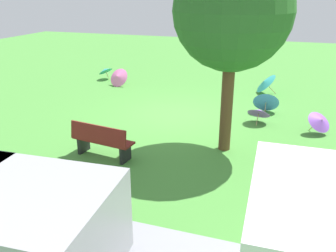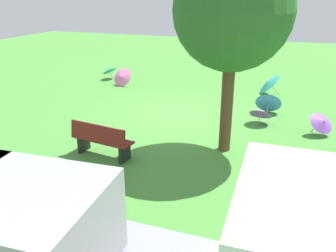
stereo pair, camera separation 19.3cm
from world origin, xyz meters
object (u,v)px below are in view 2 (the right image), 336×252
parasol_teal_2 (109,70)px  parasol_purple_1 (261,112)px  parasol_purple_0 (322,122)px  parasol_blue_0 (269,102)px  shade_tree (233,12)px  parasol_pink_1 (121,77)px  parasol_teal_0 (268,83)px  park_bench (101,140)px

parasol_teal_2 → parasol_purple_1: parasol_teal_2 is taller
parasol_teal_2 → parasol_purple_1: size_ratio=1.07×
parasol_purple_0 → parasol_blue_0: bearing=-44.0°
shade_tree → parasol_purple_0: 4.31m
parasol_teal_2 → parasol_purple_1: bearing=153.4°
parasol_teal_2 → parasol_pink_1: (-1.11, 0.92, -0.03)m
shade_tree → parasol_blue_0: 4.66m
parasol_teal_2 → shade_tree: bearing=138.2°
parasol_teal_2 → parasol_purple_1: 8.19m
parasol_blue_0 → parasol_teal_0: parasol_teal_0 is taller
parasol_pink_1 → shade_tree: bearing=137.8°
parasol_purple_1 → parasol_purple_0: bearing=166.8°
parasol_blue_0 → parasol_pink_1: 6.54m
shade_tree → parasol_pink_1: 8.07m
park_bench → shade_tree: shade_tree is taller
park_bench → parasol_teal_0: park_bench is taller
parasol_pink_1 → parasol_teal_2: bearing=-39.8°
parasol_pink_1 → parasol_purple_0: bearing=158.4°
parasol_purple_0 → parasol_teal_2: 9.95m
shade_tree → parasol_teal_2: (6.64, -5.93, -3.03)m
parasol_teal_0 → parasol_purple_0: bearing=115.2°
park_bench → parasol_purple_1: (-3.48, -3.76, -0.09)m
parasol_purple_0 → parasol_teal_0: bearing=-64.8°
parasol_teal_0 → parasol_purple_1: bearing=91.5°
park_bench → parasol_teal_2: (3.84, -7.42, -0.03)m
parasol_purple_0 → parasol_teal_0: size_ratio=0.85×
park_bench → parasol_pink_1: bearing=-67.2°
park_bench → parasol_purple_1: park_bench is taller
parasol_purple_0 → parasol_blue_0: parasol_blue_0 is taller
parasol_pink_1 → parasol_blue_0: bearing=165.9°
park_bench → parasol_blue_0: bearing=-126.3°
parasol_teal_2 → parasol_pink_1: bearing=140.2°
shade_tree → parasol_teal_0: 6.53m
parasol_blue_0 → parasol_teal_0: size_ratio=0.79×
parasol_teal_2 → park_bench: bearing=117.4°
park_bench → parasol_purple_0: park_bench is taller
parasol_teal_0 → park_bench: bearing=65.0°
parasol_teal_2 → parasol_blue_0: bearing=161.4°
parasol_blue_0 → parasol_teal_0: bearing=-84.6°
shade_tree → parasol_pink_1: bearing=-42.2°
shade_tree → parasol_blue_0: (-0.81, -3.42, -3.06)m
shade_tree → parasol_blue_0: bearing=-103.4°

